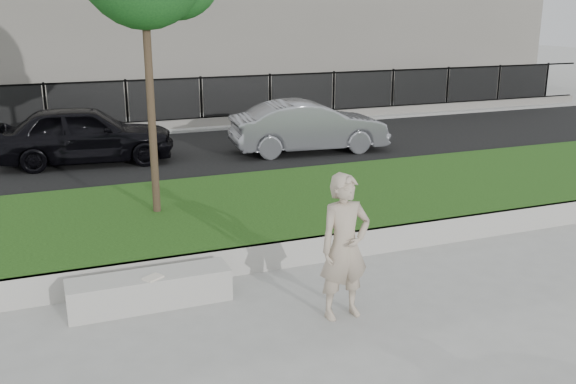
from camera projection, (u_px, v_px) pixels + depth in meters
name	position (u px, v px, depth m)	size (l,w,h in m)	color
ground	(313.00, 297.00, 8.22)	(90.00, 90.00, 0.00)	gray
grass_bank	(242.00, 215.00, 10.84)	(34.00, 4.00, 0.40)	black
grass_kerb	(284.00, 254.00, 9.09)	(34.00, 0.08, 0.40)	#ACAAA1
street	(174.00, 157.00, 15.81)	(34.00, 7.00, 0.04)	black
far_pavement	(144.00, 126.00, 19.82)	(34.00, 3.00, 0.12)	gray
iron_fence	(149.00, 115.00, 18.79)	(32.00, 0.30, 1.50)	slate
stone_bench	(150.00, 290.00, 7.94)	(1.98, 0.50, 0.41)	#ACAAA1
man	(345.00, 247.00, 7.48)	(0.64, 0.42, 1.76)	tan
book	(153.00, 278.00, 7.77)	(0.22, 0.16, 0.02)	beige
car_dark	(85.00, 134.00, 14.97)	(1.63, 4.06, 1.38)	black
car_silver	(309.00, 126.00, 16.20)	(1.37, 3.92, 1.29)	gray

